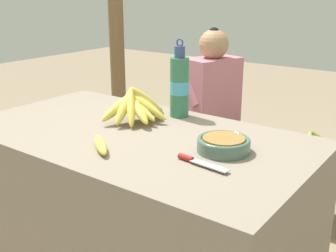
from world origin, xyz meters
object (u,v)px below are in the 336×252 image
object	(u,v)px
water_bottle	(179,86)
wooden_bench	(236,145)
banana_bunch_green	(316,142)
loose_banana_front	(101,145)
knife	(195,161)
banana_bunch_ripe	(137,106)
seated_vendor	(207,100)
serving_bowl	(224,144)

from	to	relation	value
water_bottle	wooden_bench	xyz separation A→B (m)	(-0.13, 0.83, -0.56)
banana_bunch_green	loose_banana_front	bearing A→B (deg)	-105.22
wooden_bench	knife	bearing A→B (deg)	-69.02
banana_bunch_ripe	water_bottle	bearing A→B (deg)	60.66
loose_banana_front	seated_vendor	bearing A→B (deg)	105.18
serving_bowl	loose_banana_front	xyz separation A→B (m)	(-0.36, -0.24, -0.01)
seated_vendor	serving_bowl	bearing A→B (deg)	140.47
water_bottle	seated_vendor	world-z (taller)	water_bottle
wooden_bench	serving_bowl	bearing A→B (deg)	-65.55
water_bottle	banana_bunch_green	xyz separation A→B (m)	(0.37, 0.82, -0.43)
seated_vendor	wooden_bench	bearing A→B (deg)	-158.29
seated_vendor	knife	bearing A→B (deg)	136.40
serving_bowl	seated_vendor	distance (m)	1.30
wooden_bench	banana_bunch_green	distance (m)	0.52
knife	wooden_bench	world-z (taller)	knife
serving_bowl	water_bottle	size ratio (longest dim) A/B	0.54
loose_banana_front	wooden_bench	size ratio (longest dim) A/B	0.10
wooden_bench	banana_bunch_ripe	bearing A→B (deg)	-88.45
water_bottle	banana_bunch_green	world-z (taller)	water_bottle
banana_bunch_ripe	banana_bunch_green	xyz separation A→B (m)	(0.47, 1.00, -0.36)
banana_bunch_ripe	loose_banana_front	xyz separation A→B (m)	(0.11, -0.33, -0.05)
wooden_bench	banana_bunch_green	size ratio (longest dim) A/B	5.79
water_bottle	knife	xyz separation A→B (m)	(0.35, -0.41, -0.13)
water_bottle	seated_vendor	bearing A→B (deg)	112.96
serving_bowl	loose_banana_front	size ratio (longest dim) A/B	1.09
serving_bowl	banana_bunch_green	world-z (taller)	serving_bowl
water_bottle	knife	size ratio (longest dim) A/B	1.76
knife	banana_bunch_green	distance (m)	1.27
seated_vendor	banana_bunch_green	bearing A→B (deg)	-162.21
banana_bunch_ripe	serving_bowl	distance (m)	0.48
water_bottle	banana_bunch_ripe	bearing A→B (deg)	-119.34
seated_vendor	banana_bunch_green	size ratio (longest dim) A/B	3.75
seated_vendor	banana_bunch_green	distance (m)	0.73
loose_banana_front	wooden_bench	world-z (taller)	loose_banana_front
wooden_bench	banana_bunch_green	xyz separation A→B (m)	(0.50, -0.01, 0.13)
loose_banana_front	knife	size ratio (longest dim) A/B	0.87
loose_banana_front	seated_vendor	size ratio (longest dim) A/B	0.15
knife	wooden_bench	bearing A→B (deg)	116.64
water_bottle	loose_banana_front	world-z (taller)	water_bottle
banana_bunch_ripe	wooden_bench	world-z (taller)	banana_bunch_ripe
serving_bowl	loose_banana_front	distance (m)	0.43
serving_bowl	water_bottle	distance (m)	0.46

